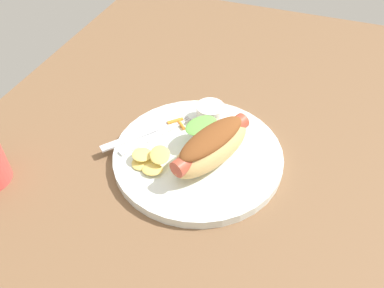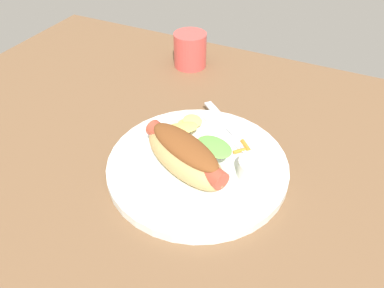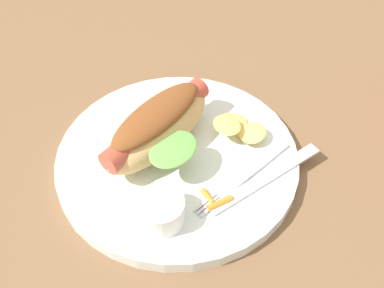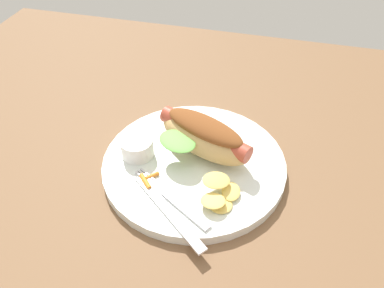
# 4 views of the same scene
# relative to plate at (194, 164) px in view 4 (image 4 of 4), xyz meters

# --- Properties ---
(ground_plane) EXTENTS (1.20, 0.90, 0.02)m
(ground_plane) POSITION_rel_plate_xyz_m (-0.01, 0.03, -0.02)
(ground_plane) COLOR brown
(plate) EXTENTS (0.28, 0.28, 0.02)m
(plate) POSITION_rel_plate_xyz_m (0.00, 0.00, 0.00)
(plate) COLOR white
(plate) RESTS_ON ground_plane
(hot_dog) EXTENTS (0.17, 0.12, 0.06)m
(hot_dog) POSITION_rel_plate_xyz_m (0.01, 0.02, 0.04)
(hot_dog) COLOR tan
(hot_dog) RESTS_ON plate
(sauce_ramekin) EXTENTS (0.05, 0.05, 0.03)m
(sauce_ramekin) POSITION_rel_plate_xyz_m (-0.09, -0.01, 0.02)
(sauce_ramekin) COLOR white
(sauce_ramekin) RESTS_ON plate
(fork) EXTENTS (0.13, 0.09, 0.00)m
(fork) POSITION_rel_plate_xyz_m (-0.01, -0.08, 0.01)
(fork) COLOR silver
(fork) RESTS_ON plate
(knife) EXTENTS (0.13, 0.11, 0.00)m
(knife) POSITION_rel_plate_xyz_m (-0.01, -0.10, 0.01)
(knife) COLOR silver
(knife) RESTS_ON plate
(chips_pile) EXTENTS (0.06, 0.07, 0.02)m
(chips_pile) POSITION_rel_plate_xyz_m (0.05, -0.06, 0.02)
(chips_pile) COLOR #E9C963
(chips_pile) RESTS_ON plate
(carrot_garnish) EXTENTS (0.03, 0.04, 0.01)m
(carrot_garnish) POSITION_rel_plate_xyz_m (-0.05, -0.06, 0.01)
(carrot_garnish) COLOR orange
(carrot_garnish) RESTS_ON plate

